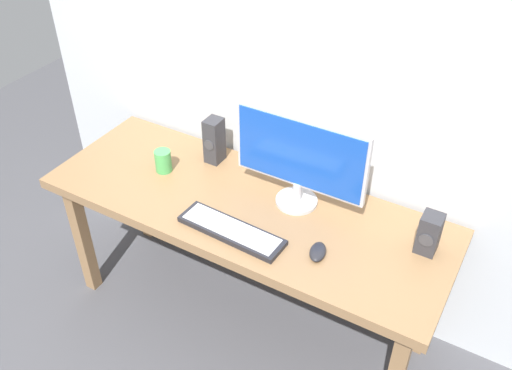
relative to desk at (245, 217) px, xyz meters
name	(u,v)px	position (x,y,z in m)	size (l,w,h in m)	color
ground_plane	(246,314)	(0.00, 0.00, -0.64)	(6.00, 6.00, 0.00)	#4C4C51
desk	(245,217)	(0.00, 0.00, 0.00)	(1.76, 0.63, 0.72)	#936D47
monitor	(300,158)	(0.19, 0.13, 0.30)	(0.57, 0.18, 0.40)	silver
keyboard_primary	(231,231)	(0.05, -0.18, 0.09)	(0.45, 0.15, 0.03)	#232328
mouse	(318,252)	(0.40, -0.12, 0.09)	(0.06, 0.11, 0.03)	#232328
speaker_right	(429,233)	(0.74, 0.11, 0.16)	(0.08, 0.09, 0.17)	#333338
speaker_left	(214,140)	(-0.28, 0.20, 0.19)	(0.07, 0.09, 0.22)	#333338
coffee_mug	(163,161)	(-0.44, 0.02, 0.13)	(0.07, 0.07, 0.10)	#4CB259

